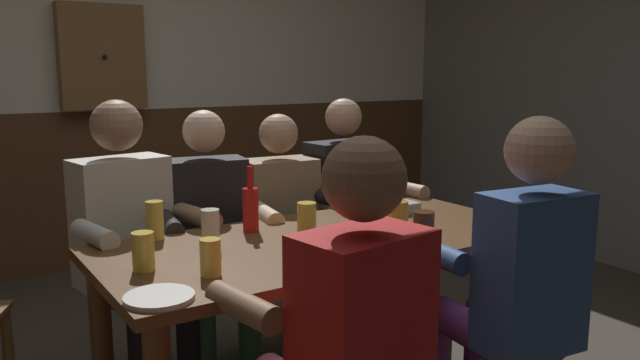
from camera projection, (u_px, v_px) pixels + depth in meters
name	position (u px, v px, depth m)	size (l,w,h in m)	color
back_wall_upper	(122.00, 7.00, 4.37)	(5.58, 0.12, 1.42)	silver
back_wall_wainscot	(131.00, 185.00, 4.59)	(5.58, 0.12, 1.10)	brown
dining_table	(325.00, 264.00, 2.46)	(1.74, 0.81, 0.74)	brown
person_0	(130.00, 234.00, 2.66)	(0.57, 0.56, 1.26)	silver
person_1	(211.00, 231.00, 2.86)	(0.55, 0.55, 1.20)	black
person_2	(287.00, 223.00, 3.07)	(0.52, 0.53, 1.17)	#997F60
person_3	(352.00, 207.00, 3.29)	(0.55, 0.53, 1.24)	black
person_4	(345.00, 327.00, 1.73)	(0.53, 0.57, 1.22)	#AD1919
person_5	(513.00, 279.00, 2.13)	(0.51, 0.53, 1.24)	#2D4C84
table_candle	(378.00, 200.00, 2.94)	(0.04, 0.04, 0.08)	#F9E08C
condiment_caddy	(402.00, 208.00, 2.84)	(0.14, 0.10, 0.05)	#B2B7BC
plate_0	(159.00, 297.00, 1.78)	(0.20, 0.20, 0.01)	white
bottle_0	(357.00, 206.00, 2.55)	(0.07, 0.07, 0.25)	gold
bottle_1	(251.00, 208.00, 2.52)	(0.06, 0.06, 0.27)	red
pint_glass_0	(143.00, 251.00, 2.03)	(0.07, 0.07, 0.13)	#E5C64C
pint_glass_1	(210.00, 228.00, 2.29)	(0.07, 0.07, 0.14)	white
pint_glass_2	(307.00, 217.00, 2.52)	(0.08, 0.08, 0.12)	#E5C64C
pint_glass_3	(155.00, 220.00, 2.41)	(0.07, 0.07, 0.15)	#E5C64C
pint_glass_4	(210.00, 257.00, 1.98)	(0.07, 0.07, 0.12)	#E5C64C
pint_glass_5	(423.00, 229.00, 2.30)	(0.08, 0.08, 0.13)	#4C2D19
pint_glass_6	(398.00, 214.00, 2.61)	(0.08, 0.08, 0.11)	gold
wall_dart_cabinet	(102.00, 57.00, 4.22)	(0.56, 0.15, 0.70)	brown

